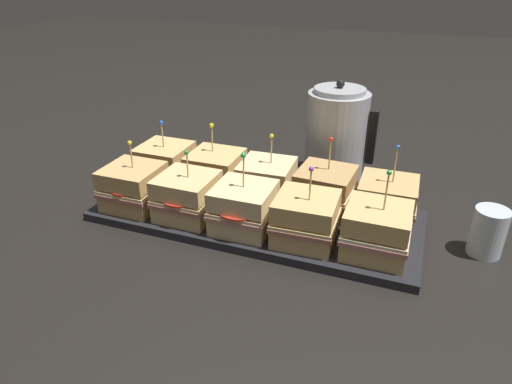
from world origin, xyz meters
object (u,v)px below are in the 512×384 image
(sandwich_front_center, at_px, (244,208))
(sandwich_back_right, at_px, (325,190))
(sandwich_back_center, at_px, (267,181))
(serving_platter, at_px, (256,216))
(drinking_glass, at_px, (488,232))
(sandwich_front_right, at_px, (306,219))
(sandwich_front_far_right, at_px, (377,231))
(sandwich_back_far_left, at_px, (165,164))
(kettle_steel, at_px, (337,135))
(sandwich_front_left, at_px, (187,197))
(sandwich_back_left, at_px, (216,172))
(sandwich_front_far_left, at_px, (134,187))
(sandwich_back_far_right, at_px, (387,201))

(sandwich_front_center, bearing_deg, sandwich_back_right, 45.24)
(sandwich_front_center, height_order, sandwich_back_center, sandwich_front_center)
(serving_platter, xyz_separation_m, drinking_glass, (0.46, 0.04, 0.04))
(serving_platter, bearing_deg, sandwich_back_center, 88.66)
(sandwich_front_right, bearing_deg, sandwich_front_far_right, 2.18)
(sandwich_back_far_left, relative_size, kettle_steel, 0.62)
(sandwich_front_left, relative_size, sandwich_back_left, 0.94)
(sandwich_front_far_right, distance_m, sandwich_back_left, 0.41)
(kettle_steel, bearing_deg, sandwich_back_far_left, -150.87)
(sandwich_front_center, distance_m, sandwich_back_far_left, 0.29)
(sandwich_front_right, xyz_separation_m, sandwich_back_far_left, (-0.39, 0.13, 0.00))
(sandwich_front_far_left, distance_m, sandwich_front_far_right, 0.52)
(serving_platter, xyz_separation_m, sandwich_front_far_left, (-0.26, -0.07, 0.06))
(sandwich_back_far_left, distance_m, sandwich_back_left, 0.13)
(sandwich_front_far_left, height_order, sandwich_back_right, sandwich_back_right)
(sandwich_front_far_right, distance_m, kettle_steel, 0.37)
(sandwich_back_right, height_order, sandwich_back_far_right, sandwich_back_far_right)
(sandwich_front_left, xyz_separation_m, sandwich_front_right, (0.26, -0.00, -0.00))
(sandwich_front_center, distance_m, sandwich_back_center, 0.14)
(sandwich_front_center, xyz_separation_m, sandwich_back_far_right, (0.26, 0.14, -0.00))
(sandwich_front_left, distance_m, sandwich_back_far_right, 0.42)
(sandwich_front_far_right, distance_m, sandwich_back_right, 0.18)
(sandwich_back_far_left, relative_size, sandwich_back_left, 0.98)
(sandwich_front_far_right, bearing_deg, sandwich_front_center, -178.49)
(sandwich_front_far_right, bearing_deg, sandwich_front_right, -177.82)
(sandwich_front_left, xyz_separation_m, drinking_glass, (0.59, 0.10, -0.02))
(sandwich_back_far_right, distance_m, drinking_glass, 0.20)
(serving_platter, bearing_deg, sandwich_front_left, -152.92)
(serving_platter, distance_m, sandwich_front_far_right, 0.27)
(serving_platter, bearing_deg, sandwich_back_far_right, 14.38)
(sandwich_front_far_right, bearing_deg, sandwich_back_left, 161.50)
(serving_platter, xyz_separation_m, sandwich_front_right, (0.13, -0.07, 0.06))
(sandwich_front_left, bearing_deg, serving_platter, 27.08)
(sandwich_back_left, bearing_deg, sandwich_back_far_right, 0.12)
(sandwich_back_far_left, bearing_deg, sandwich_front_far_right, -13.82)
(sandwich_front_far_left, relative_size, kettle_steel, 0.61)
(sandwich_front_left, bearing_deg, kettle_steel, 54.65)
(sandwich_back_far_left, bearing_deg, sandwich_front_far_left, -89.83)
(serving_platter, distance_m, sandwich_back_center, 0.09)
(sandwich_back_center, height_order, sandwich_back_far_right, sandwich_back_far_right)
(sandwich_front_far_left, relative_size, sandwich_back_far_right, 0.91)
(serving_platter, distance_m, sandwich_back_far_right, 0.28)
(sandwich_front_left, xyz_separation_m, sandwich_back_center, (0.13, 0.13, -0.00))
(sandwich_front_far_right, distance_m, sandwich_back_far_left, 0.54)
(sandwich_back_far_right, bearing_deg, sandwich_back_far_left, -179.79)
(sandwich_front_far_left, bearing_deg, sandwich_front_center, -0.27)
(sandwich_front_far_left, distance_m, sandwich_front_left, 0.13)
(sandwich_front_far_left, distance_m, sandwich_back_far_left, 0.13)
(sandwich_front_right, height_order, sandwich_back_left, same)
(sandwich_front_center, xyz_separation_m, sandwich_front_far_right, (0.26, 0.01, -0.00))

